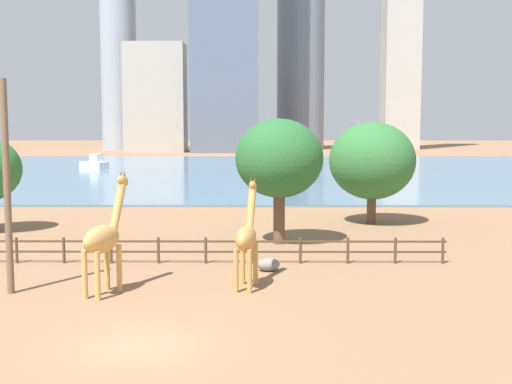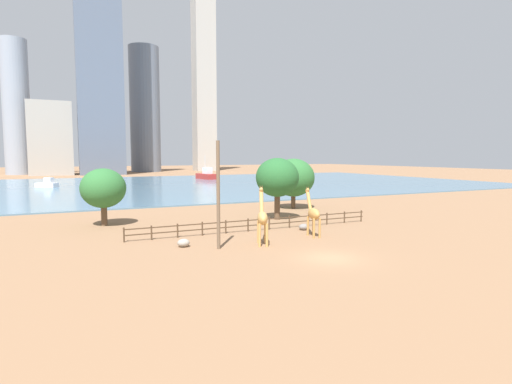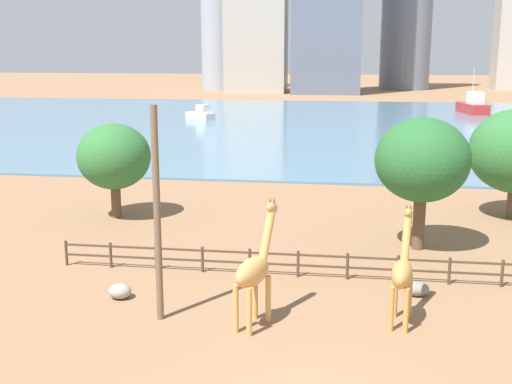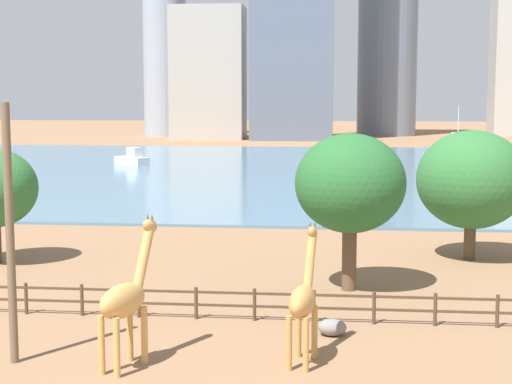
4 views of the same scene
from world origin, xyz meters
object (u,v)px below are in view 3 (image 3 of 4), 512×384
object	(u,v)px
utility_pole	(157,215)
boulder_near_fence	(120,291)
tree_center_broad	(114,157)
boat_ferry	(473,106)
boulder_by_pole	(417,289)
boat_sailboat	(201,114)
giraffe_companion	(402,272)
tree_left_large	(422,161)
giraffe_tall	(254,270)

from	to	relation	value
utility_pole	boulder_near_fence	xyz separation A→B (m)	(-2.39, 1.86, -4.01)
tree_center_broad	boat_ferry	distance (m)	82.80
boulder_by_pole	boat_sailboat	world-z (taller)	boat_sailboat
utility_pole	boulder_by_pole	world-z (taller)	utility_pole
tree_center_broad	boat_sailboat	bearing A→B (deg)	97.78
giraffe_companion	boulder_near_fence	world-z (taller)	giraffe_companion
tree_center_broad	boulder_near_fence	bearing A→B (deg)	-69.16
giraffe_companion	utility_pole	world-z (taller)	utility_pole
tree_left_large	boat_ferry	xyz separation A→B (m)	(16.81, 78.81, -3.47)
boulder_by_pole	boat_ferry	size ratio (longest dim) A/B	0.12
giraffe_companion	tree_left_large	world-z (taller)	tree_left_large
giraffe_tall	utility_pole	bearing A→B (deg)	110.23
boulder_by_pole	boat_sailboat	bearing A→B (deg)	110.49
tree_center_broad	boat_ferry	xyz separation A→B (m)	(35.60, 74.71, -2.56)
tree_left_large	boat_sailboat	distance (m)	68.35
giraffe_tall	utility_pole	xyz separation A→B (m)	(-3.88, 0.08, 2.04)
giraffe_tall	boulder_near_fence	xyz separation A→B (m)	(-6.27, 1.94, -1.97)
giraffe_companion	boulder_by_pole	xyz separation A→B (m)	(0.96, 3.11, -1.84)
giraffe_tall	boat_ferry	distance (m)	93.27
giraffe_companion	boat_sailboat	bearing A→B (deg)	28.74
boat_sailboat	tree_left_large	bearing A→B (deg)	152.26
tree_left_large	tree_center_broad	size ratio (longest dim) A/B	1.17
utility_pole	boat_sailboat	xyz separation A→B (m)	(-15.51, 73.92, -3.37)
boulder_by_pole	boulder_near_fence	bearing A→B (deg)	-170.28
boulder_near_fence	boulder_by_pole	xyz separation A→B (m)	(12.97, 2.22, -0.02)
utility_pole	tree_left_large	world-z (taller)	utility_pole
utility_pole	giraffe_companion	bearing A→B (deg)	5.77
tree_center_broad	boat_ferry	world-z (taller)	boat_ferry
giraffe_tall	giraffe_companion	bearing A→B (deg)	-58.12
utility_pole	boat_ferry	bearing A→B (deg)	72.66
giraffe_tall	boulder_near_fence	distance (m)	6.86
boulder_by_pole	giraffe_tall	bearing A→B (deg)	-148.13
boat_sailboat	utility_pole	bearing A→B (deg)	140.98
boulder_by_pole	tree_left_large	size ratio (longest dim) A/B	0.15
giraffe_companion	boulder_near_fence	size ratio (longest dim) A/B	4.53
tree_center_broad	boat_ferry	size ratio (longest dim) A/B	0.70
utility_pole	boulder_near_fence	distance (m)	5.02
utility_pole	boulder_near_fence	bearing A→B (deg)	142.17
utility_pole	boulder_by_pole	bearing A→B (deg)	21.10
giraffe_tall	boulder_near_fence	world-z (taller)	giraffe_tall
utility_pole	tree_center_broad	xyz separation A→B (m)	(-7.50, 15.27, -0.33)
boulder_near_fence	boat_sailboat	world-z (taller)	boat_sailboat
boulder_by_pole	tree_center_broad	size ratio (longest dim) A/B	0.17
boat_ferry	giraffe_tall	bearing A→B (deg)	154.70
tree_left_large	boulder_by_pole	bearing A→B (deg)	-95.76
giraffe_companion	boat_sailboat	distance (m)	77.16
giraffe_companion	boulder_by_pole	distance (m)	3.74
boulder_near_fence	boat_sailboat	size ratio (longest dim) A/B	0.19
utility_pole	tree_left_large	distance (m)	15.89
giraffe_tall	boat_sailboat	world-z (taller)	giraffe_tall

